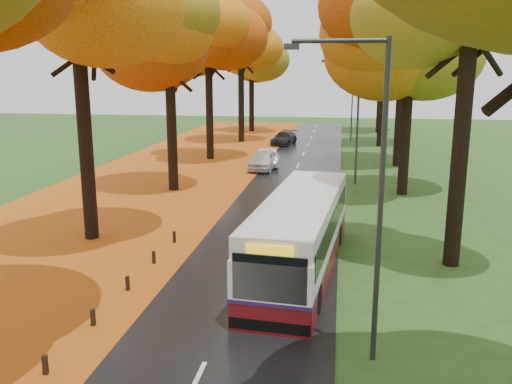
% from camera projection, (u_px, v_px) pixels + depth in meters
% --- Properties ---
extents(road, '(6.50, 90.00, 0.04)m').
position_uv_depth(road, '(282.00, 199.00, 30.92)').
color(road, black).
rests_on(road, ground).
extents(centre_line, '(0.12, 90.00, 0.01)m').
position_uv_depth(centre_line, '(282.00, 199.00, 30.91)').
color(centre_line, silver).
rests_on(centre_line, road).
extents(leaf_verge, '(12.00, 90.00, 0.02)m').
position_uv_depth(leaf_verge, '(132.00, 194.00, 32.29)').
color(leaf_verge, '#8A4A0C').
rests_on(leaf_verge, ground).
extents(leaf_drift, '(0.90, 90.00, 0.01)m').
position_uv_depth(leaf_drift, '(230.00, 197.00, 31.37)').
color(leaf_drift, '#CC5014').
rests_on(leaf_drift, road).
extents(trees_left, '(9.20, 74.00, 13.88)m').
position_uv_depth(trees_left, '(167.00, 30.00, 31.89)').
color(trees_left, black).
rests_on(trees_left, ground).
extents(trees_right, '(9.30, 74.20, 13.96)m').
position_uv_depth(trees_right, '(419.00, 24.00, 29.53)').
color(trees_right, black).
rests_on(trees_right, ground).
extents(streetlamp_near, '(2.45, 0.18, 8.00)m').
position_uv_depth(streetlamp_near, '(371.00, 179.00, 12.90)').
color(streetlamp_near, '#333538').
rests_on(streetlamp_near, ground).
extents(streetlamp_mid, '(2.45, 0.18, 8.00)m').
position_uv_depth(streetlamp_mid, '(354.00, 111.00, 34.09)').
color(streetlamp_mid, '#333538').
rests_on(streetlamp_mid, ground).
extents(streetlamp_far, '(2.45, 0.18, 8.00)m').
position_uv_depth(streetlamp_far, '(350.00, 95.00, 55.29)').
color(streetlamp_far, '#333538').
rests_on(streetlamp_far, ground).
extents(bus, '(3.30, 10.63, 2.75)m').
position_uv_depth(bus, '(300.00, 232.00, 19.65)').
color(bus, '#5D0E11').
rests_on(bus, road).
extents(car_white, '(2.13, 4.34, 1.43)m').
position_uv_depth(car_white, '(264.00, 160.00, 39.83)').
color(car_white, silver).
rests_on(car_white, road).
extents(car_silver, '(2.18, 4.08, 1.28)m').
position_uv_depth(car_silver, '(267.00, 158.00, 41.38)').
color(car_silver, '#9FA1A6').
rests_on(car_silver, road).
extents(car_dark, '(2.54, 4.57, 1.25)m').
position_uv_depth(car_dark, '(284.00, 138.00, 53.28)').
color(car_dark, black).
rests_on(car_dark, road).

